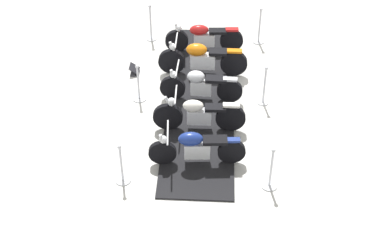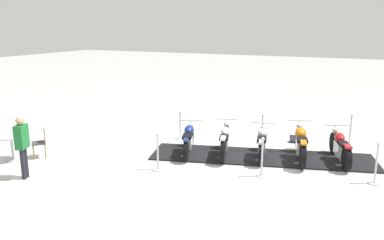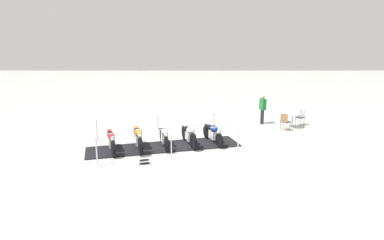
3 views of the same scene
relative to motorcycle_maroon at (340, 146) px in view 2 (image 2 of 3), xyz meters
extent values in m
plane|color=silver|center=(2.18, 0.63, -0.47)|extent=(80.00, 80.00, 0.00)
cube|color=black|center=(2.18, 0.63, -0.45)|extent=(6.93, 3.39, 0.04)
cylinder|color=black|center=(0.24, -0.70, -0.11)|extent=(0.34, 0.65, 0.64)
cylinder|color=black|center=(-0.26, 0.75, -0.11)|extent=(0.34, 0.65, 0.64)
cube|color=silver|center=(-0.01, 0.03, -0.07)|extent=(0.42, 0.62, 0.37)
ellipsoid|color=#AD1919|center=(0.04, -0.11, 0.23)|extent=(0.44, 0.59, 0.29)
cube|color=black|center=(-0.13, 0.38, 0.19)|extent=(0.40, 0.55, 0.08)
cube|color=#AD1919|center=(-0.26, 0.75, 0.24)|extent=(0.27, 0.39, 0.06)
cylinder|color=silver|center=(0.21, -0.63, 0.17)|extent=(0.16, 0.29, 0.55)
cylinder|color=silver|center=(0.19, -0.56, 0.50)|extent=(0.72, 0.28, 0.04)
sphere|color=silver|center=(0.22, -0.65, 0.30)|extent=(0.18, 0.18, 0.18)
cylinder|color=black|center=(1.30, -0.46, -0.08)|extent=(0.31, 0.72, 0.71)
cylinder|color=black|center=(0.87, 1.12, -0.08)|extent=(0.31, 0.72, 0.71)
cube|color=silver|center=(1.08, 0.33, -0.03)|extent=(0.40, 0.69, 0.41)
ellipsoid|color=#D16B0F|center=(1.13, 0.17, 0.32)|extent=(0.46, 0.62, 0.33)
cube|color=black|center=(0.98, 0.71, 0.27)|extent=(0.41, 0.54, 0.08)
cube|color=#D16B0F|center=(0.87, 1.12, 0.31)|extent=(0.26, 0.42, 0.06)
cylinder|color=silver|center=(1.28, -0.40, 0.23)|extent=(0.14, 0.27, 0.61)
cylinder|color=silver|center=(1.26, -0.33, 0.59)|extent=(0.72, 0.23, 0.04)
sphere|color=silver|center=(1.29, -0.43, 0.39)|extent=(0.18, 0.18, 0.18)
cylinder|color=black|center=(2.34, -0.06, -0.11)|extent=(0.26, 0.65, 0.64)
cylinder|color=black|center=(2.02, 1.33, -0.11)|extent=(0.26, 0.65, 0.64)
cube|color=silver|center=(2.18, 0.63, -0.06)|extent=(0.32, 0.55, 0.39)
ellipsoid|color=#B7BAC1|center=(2.21, 0.51, 0.27)|extent=(0.39, 0.49, 0.30)
cube|color=black|center=(2.10, 0.99, 0.22)|extent=(0.38, 0.57, 0.08)
cube|color=#B7BAC1|center=(2.02, 1.33, 0.24)|extent=(0.22, 0.37, 0.06)
cylinder|color=silver|center=(2.33, 0.00, 0.16)|extent=(0.13, 0.26, 0.55)
cylinder|color=silver|center=(2.31, 0.06, 0.49)|extent=(0.70, 0.20, 0.04)
sphere|color=silver|center=(2.33, -0.03, 0.29)|extent=(0.18, 0.18, 0.18)
cylinder|color=black|center=(3.48, 0.24, -0.08)|extent=(0.31, 0.70, 0.70)
cylinder|color=black|center=(3.07, 1.64, -0.08)|extent=(0.31, 0.70, 0.70)
cube|color=silver|center=(3.27, 0.94, -0.05)|extent=(0.36, 0.60, 0.38)
ellipsoid|color=silver|center=(3.31, 0.80, 0.26)|extent=(0.40, 0.54, 0.28)
cube|color=black|center=(3.17, 1.29, 0.22)|extent=(0.38, 0.54, 0.08)
cube|color=silver|center=(3.07, 1.64, 0.30)|extent=(0.24, 0.41, 0.06)
cylinder|color=silver|center=(3.45, 0.33, 0.22)|extent=(0.17, 0.36, 0.59)
cylinder|color=silver|center=(3.42, 0.42, 0.57)|extent=(0.68, 0.23, 0.04)
sphere|color=silver|center=(3.45, 0.33, 0.37)|extent=(0.18, 0.18, 0.18)
cylinder|color=black|center=(4.62, 0.53, -0.12)|extent=(0.31, 0.61, 0.61)
cylinder|color=black|center=(4.11, 1.95, -0.12)|extent=(0.31, 0.61, 0.61)
cube|color=silver|center=(4.37, 1.24, -0.07)|extent=(0.37, 0.59, 0.39)
ellipsoid|color=navy|center=(4.41, 1.11, 0.26)|extent=(0.47, 0.61, 0.31)
cube|color=black|center=(4.24, 1.60, 0.21)|extent=(0.44, 0.59, 0.08)
cube|color=navy|center=(4.11, 1.95, 0.21)|extent=(0.24, 0.36, 0.06)
cylinder|color=silver|center=(4.60, 0.59, 0.14)|extent=(0.15, 0.26, 0.53)
cylinder|color=silver|center=(4.57, 0.65, 0.46)|extent=(0.75, 0.30, 0.04)
sphere|color=silver|center=(4.61, 0.56, 0.26)|extent=(0.18, 0.18, 0.18)
cylinder|color=silver|center=(5.36, -0.11, -0.46)|extent=(0.35, 0.35, 0.03)
cylinder|color=silver|center=(5.36, -0.11, 0.01)|extent=(0.05, 0.05, 0.91)
sphere|color=silver|center=(5.36, -0.11, 0.50)|extent=(0.09, 0.09, 0.09)
cylinder|color=silver|center=(1.76, 2.14, -0.46)|extent=(0.29, 0.29, 0.03)
cylinder|color=silver|center=(1.76, 2.14, 0.05)|extent=(0.05, 0.05, 0.99)
sphere|color=silver|center=(1.76, 2.14, 0.58)|extent=(0.09, 0.09, 0.09)
cylinder|color=silver|center=(4.52, 2.90, -0.46)|extent=(0.35, 0.35, 0.03)
cylinder|color=silver|center=(4.52, 2.90, 0.03)|extent=(0.05, 0.05, 0.96)
sphere|color=silver|center=(4.52, 2.90, 0.55)|extent=(0.09, 0.09, 0.09)
cylinder|color=silver|center=(2.60, -0.87, -0.46)|extent=(0.36, 0.36, 0.03)
cylinder|color=silver|center=(2.60, -0.87, 0.02)|extent=(0.05, 0.05, 0.93)
sphere|color=silver|center=(2.60, -0.87, 0.52)|extent=(0.09, 0.09, 0.09)
cylinder|color=silver|center=(-1.00, 1.37, -0.46)|extent=(0.33, 0.33, 0.03)
cylinder|color=silver|center=(-1.00, 1.37, 0.05)|extent=(0.05, 0.05, 0.99)
sphere|color=silver|center=(-1.00, 1.37, 0.58)|extent=(0.09, 0.09, 0.09)
cylinder|color=silver|center=(-0.17, -1.64, -0.46)|extent=(0.30, 0.30, 0.03)
cylinder|color=silver|center=(-0.17, -1.64, 0.06)|extent=(0.05, 0.05, 1.01)
sphere|color=silver|center=(-0.17, -1.64, 0.60)|extent=(0.09, 0.09, 0.09)
cube|color=#333338|center=(1.58, -1.43, -0.46)|extent=(0.43, 0.30, 0.02)
cube|color=black|center=(1.58, -1.43, -0.33)|extent=(0.41, 0.34, 0.18)
cylinder|color=#B7B7BC|center=(8.86, 4.07, -0.46)|extent=(0.45, 0.45, 0.02)
cylinder|color=#B7B7BC|center=(8.86, 4.07, -0.10)|extent=(0.07, 0.07, 0.70)
cylinder|color=#B7B7BC|center=(8.86, 4.07, 0.27)|extent=(0.82, 0.82, 0.03)
cylinder|color=olive|center=(8.34, 3.77, -0.25)|extent=(0.03, 0.03, 0.44)
cylinder|color=olive|center=(8.59, 3.54, -0.25)|extent=(0.03, 0.03, 0.44)
cylinder|color=olive|center=(8.11, 3.52, -0.25)|extent=(0.03, 0.03, 0.44)
cylinder|color=olive|center=(8.35, 3.29, -0.25)|extent=(0.03, 0.03, 0.44)
cube|color=#3F3F47|center=(8.35, 3.53, -0.01)|extent=(0.57, 0.57, 0.04)
cube|color=olive|center=(8.22, 3.40, 0.23)|extent=(0.31, 0.30, 0.44)
cylinder|color=#23232D|center=(7.43, 4.87, -0.06)|extent=(0.12, 0.12, 0.83)
cylinder|color=#23232D|center=(7.38, 5.00, -0.06)|extent=(0.12, 0.12, 0.83)
cube|color=#1E7233|center=(7.41, 4.94, 0.67)|extent=(0.35, 0.45, 0.63)
sphere|color=tan|center=(7.41, 4.94, 1.09)|extent=(0.22, 0.22, 0.22)
camera|label=1|loc=(12.83, 3.94, 8.22)|focal=52.34mm
camera|label=2|loc=(-0.83, 11.96, 3.50)|focal=37.00mm
camera|label=3|loc=(3.41, -13.46, 4.11)|focal=31.06mm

